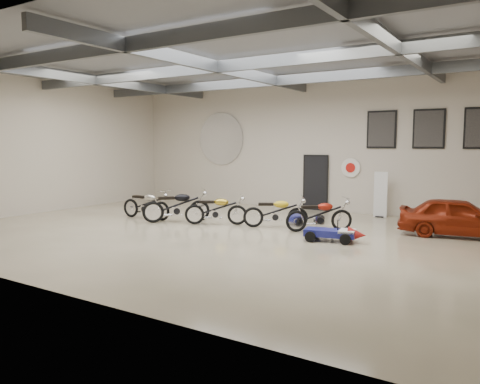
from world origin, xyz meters
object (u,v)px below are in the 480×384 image
Objects in this scene: banner_stand at (381,193)px; motorcycle_yellow at (275,211)px; go_kart at (335,231)px; motorcycle_red at (319,214)px; motorcycle_silver at (146,204)px; motorcycle_black at (176,205)px; vintage_car at (459,217)px; motorcycle_gold at (216,209)px.

motorcycle_yellow is (-2.16, -3.83, -0.34)m from banner_stand.
banner_stand is at bearing 32.51° from motorcycle_yellow.
banner_stand is at bearing 81.26° from go_kart.
banner_stand is 3.77m from motorcycle_red.
motorcycle_yellow is 1.20× the size of go_kart.
motorcycle_silver reaches higher than go_kart.
motorcycle_black is 1.10× the size of motorcycle_red.
vintage_car is at bearing -18.78° from motorcycle_red.
banner_stand is at bearing 33.75° from motorcycle_silver.
motorcycle_silver is at bearing 159.04° from motorcycle_gold.
motorcycle_gold is at bearing 97.61° from vintage_car.
go_kart is (6.90, -0.07, -0.23)m from motorcycle_silver.
motorcycle_yellow is (1.87, 0.56, -0.00)m from motorcycle_gold.
motorcycle_gold is at bearing 163.52° from go_kart.
vintage_car is (2.84, -2.28, -0.30)m from banner_stand.
vintage_car reaches higher than motorcycle_silver.
vintage_car is (9.58, 2.46, 0.02)m from motorcycle_silver.
motorcycle_black reaches higher than motorcycle_red.
motorcycle_silver is 2.73m from motorcycle_gold.
go_kart is (0.93, -1.13, -0.22)m from motorcycle_red.
banner_stand is 0.86× the size of motorcycle_red.
motorcycle_red reaches higher than motorcycle_yellow.
motorcycle_silver is at bearing 150.11° from motorcycle_red.
banner_stand is at bearing -4.43° from motorcycle_black.
motorcycle_yellow is 0.99× the size of motorcycle_red.
motorcycle_gold is at bearing -136.53° from banner_stand.
motorcycle_yellow is 5.23m from vintage_car.
motorcycle_silver is 1.02× the size of motorcycle_gold.
motorcycle_yellow is at bearing 146.42° from go_kart.
go_kart is at bearing -91.97° from banner_stand.
go_kart is at bearing -1.93° from motorcycle_silver.
motorcycle_black reaches higher than motorcycle_gold.
vintage_car is at bearing -10.86° from motorcycle_yellow.
go_kart is at bearing -50.93° from motorcycle_yellow.
motorcycle_yellow is at bearing 97.78° from vintage_car.
vintage_car is at bearing 13.04° from motorcycle_silver.
motorcycle_black is at bearing 167.87° from go_kart.
vintage_car is at bearing -11.39° from motorcycle_gold.
motorcycle_gold is (-4.03, -4.38, -0.34)m from banner_stand.
motorcycle_red is at bearing -105.76° from banner_stand.
motorcycle_gold reaches higher than go_kart.
vintage_car reaches higher than motorcycle_yellow.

